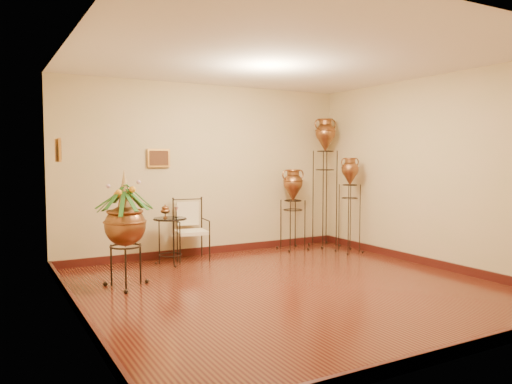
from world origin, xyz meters
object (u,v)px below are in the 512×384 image
amphora_tall (325,181)px  planter_urn (125,220)px  side_table (170,240)px  armchair (191,230)px  amphora_mid (350,204)px

amphora_tall → planter_urn: (-3.91, -1.15, -0.35)m
amphora_tall → side_table: 3.10m
amphora_tall → side_table: amphora_tall is taller
armchair → amphora_mid: bearing=-8.5°
amphora_tall → armchair: size_ratio=2.43×
planter_urn → armchair: planter_urn is taller
amphora_tall → planter_urn: amphora_tall is taller
amphora_mid → armchair: (-2.59, 0.69, -0.34)m
armchair → side_table: bearing=-153.7°
amphora_tall → side_table: size_ratio=2.61×
side_table → amphora_tall: bearing=2.7°
planter_urn → armchair: 1.79m
amphora_mid → armchair: bearing=165.0°
amphora_mid → side_table: size_ratio=1.83×
armchair → side_table: size_ratio=1.08×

